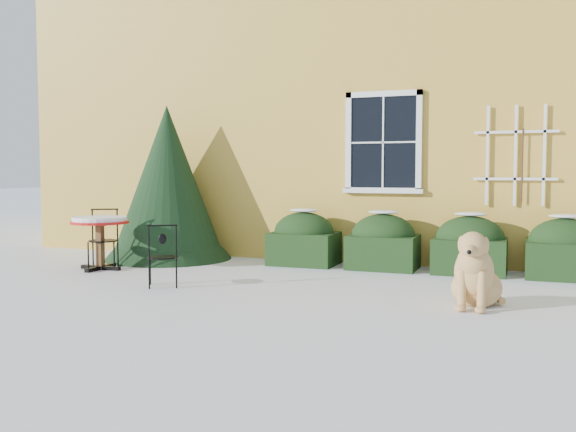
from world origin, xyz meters
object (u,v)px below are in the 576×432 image
at_px(evergreen_shrub, 168,198).
at_px(dog, 475,276).
at_px(patio_chair_near, 163,255).
at_px(patio_chair_far, 103,239).
at_px(bistro_table, 100,226).

xyz_separation_m(evergreen_shrub, dog, (5.28, -2.32, -0.70)).
xyz_separation_m(evergreen_shrub, patio_chair_near, (1.35, -2.39, -0.65)).
height_order(patio_chair_near, dog, dog).
distance_m(evergreen_shrub, dog, 5.81).
xyz_separation_m(patio_chair_far, dog, (5.68, -1.04, -0.11)).
xyz_separation_m(evergreen_shrub, patio_chair_far, (-0.39, -1.28, -0.60)).
xyz_separation_m(bistro_table, patio_chair_far, (-0.05, 0.16, -0.22)).
bearing_deg(patio_chair_near, evergreen_shrub, -91.17).
distance_m(evergreen_shrub, bistro_table, 1.53).
height_order(patio_chair_near, patio_chair_far, patio_chair_far).
bearing_deg(bistro_table, evergreen_shrub, 76.67).
distance_m(evergreen_shrub, patio_chair_near, 2.83).
bearing_deg(patio_chair_far, evergreen_shrub, 45.90).
distance_m(bistro_table, dog, 5.70).
bearing_deg(evergreen_shrub, bistro_table, -103.33).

